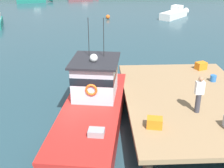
% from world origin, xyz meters
% --- Properties ---
extents(ground_plane, '(200.00, 200.00, 0.00)m').
position_xyz_m(ground_plane, '(0.00, 0.00, 0.00)').
color(ground_plane, '#23424C').
extents(dock, '(6.00, 9.00, 1.20)m').
position_xyz_m(dock, '(4.80, 0.00, 1.07)').
color(dock, '#4C3D2D').
rests_on(dock, ground).
extents(main_fishing_boat, '(3.71, 9.96, 4.80)m').
position_xyz_m(main_fishing_boat, '(0.29, -0.17, 1.01)').
color(main_fishing_boat, red).
rests_on(main_fishing_boat, ground).
extents(crate_single_by_cleat, '(0.67, 0.55, 0.41)m').
position_xyz_m(crate_single_by_cleat, '(2.68, -2.52, 1.40)').
color(crate_single_by_cleat, orange).
rests_on(crate_single_by_cleat, dock).
extents(crate_stack_near_edge, '(0.72, 0.63, 0.43)m').
position_xyz_m(crate_stack_near_edge, '(6.53, 3.61, 1.42)').
color(crate_stack_near_edge, orange).
rests_on(crate_stack_near_edge, dock).
extents(bait_bucket, '(0.32, 0.32, 0.34)m').
position_xyz_m(bait_bucket, '(6.61, 1.83, 1.37)').
color(bait_bucket, '#2866B2').
rests_on(bait_bucket, dock).
extents(deckhand_by_the_boat, '(0.36, 0.22, 1.63)m').
position_xyz_m(deckhand_by_the_boat, '(4.71, -1.40, 2.06)').
color(deckhand_by_the_boat, '#383842').
rests_on(deckhand_by_the_boat, dock).
extents(moored_boat_far_right, '(4.76, 5.11, 1.48)m').
position_xyz_m(moored_boat_far_right, '(10.44, 25.12, 0.51)').
color(moored_boat_far_right, silver).
rests_on(moored_boat_far_right, ground).
extents(mooring_buoy_outer, '(0.51, 0.51, 0.51)m').
position_xyz_m(mooring_buoy_outer, '(1.79, 24.68, 0.25)').
color(mooring_buoy_outer, '#EA5B19').
rests_on(mooring_buoy_outer, ground).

